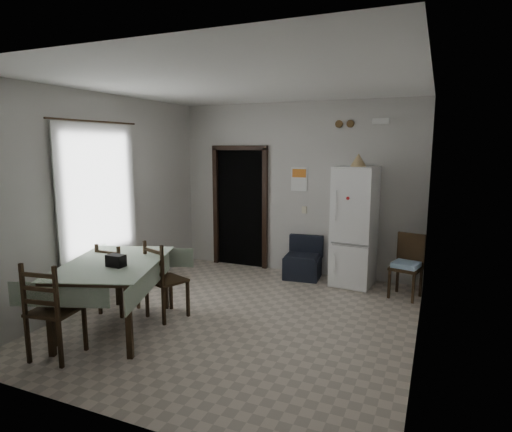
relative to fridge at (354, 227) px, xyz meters
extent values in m
plane|color=#B4A693|center=(-1.06, -1.93, -0.93)|extent=(4.50, 4.50, 0.00)
cube|color=black|center=(-2.11, 0.53, 0.12)|extent=(0.90, 0.45, 2.10)
cube|color=black|center=(-2.60, 0.29, 0.12)|extent=(0.08, 0.10, 2.18)
cube|color=black|center=(-1.62, 0.29, 0.12)|extent=(0.08, 0.10, 2.18)
cube|color=black|center=(-2.11, 0.29, 1.21)|extent=(1.06, 0.10, 0.08)
cube|color=silver|center=(-3.21, -2.13, 0.62)|extent=(0.10, 1.20, 1.60)
cube|color=silver|center=(-3.10, -2.13, 0.62)|extent=(0.02, 1.45, 1.85)
cylinder|color=black|center=(-3.09, -2.13, 1.57)|extent=(0.02, 1.60, 0.02)
cube|color=white|center=(-1.01, 0.31, 0.69)|extent=(0.28, 0.02, 0.40)
cube|color=orange|center=(-1.01, 0.30, 0.79)|extent=(0.24, 0.01, 0.14)
cube|color=beige|center=(-0.91, 0.31, 0.17)|extent=(0.08, 0.02, 0.12)
cylinder|color=brown|center=(-0.36, 0.30, 1.59)|extent=(0.12, 0.03, 0.12)
cylinder|color=brown|center=(-0.18, 0.30, 1.59)|extent=(0.12, 0.03, 0.12)
cube|color=white|center=(0.29, 0.28, 1.62)|extent=(0.25, 0.07, 0.09)
cone|color=tan|center=(0.03, -0.04, 1.03)|extent=(0.27, 0.27, 0.20)
cube|color=black|center=(-2.13, -2.95, -0.03)|extent=(0.21, 0.13, 0.14)
camera|label=1|loc=(1.17, -6.62, 1.26)|focal=30.00mm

